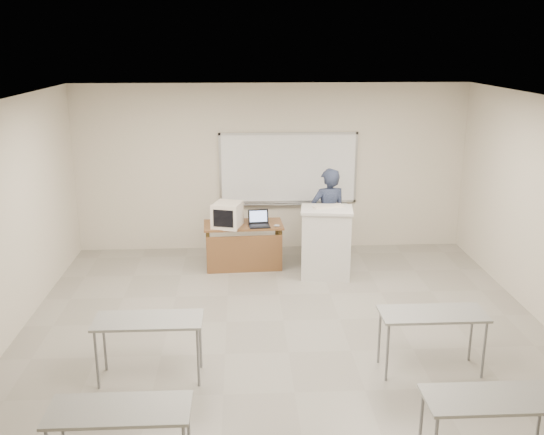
{
  "coord_description": "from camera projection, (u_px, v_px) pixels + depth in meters",
  "views": [
    {
      "loc": [
        -0.55,
        -6.68,
        3.68
      ],
      "look_at": [
        -0.09,
        2.2,
        1.09
      ],
      "focal_mm": 40.0,
      "sensor_mm": 36.0,
      "label": 1
    }
  ],
  "objects": [
    {
      "name": "floor",
      "position": [
        288.0,
        353.0,
        7.46
      ],
      "size": [
        7.0,
        8.0,
        0.01
      ],
      "primitive_type": "cube",
      "color": "gray",
      "rests_on": "ground"
    },
    {
      "name": "keyboard",
      "position": [
        328.0,
        206.0,
        9.65
      ],
      "size": [
        0.51,
        0.27,
        0.03
      ],
      "primitive_type": "cube",
      "rotation": [
        0.0,
        0.0,
        0.24
      ],
      "color": "beige",
      "rests_on": "podium"
    },
    {
      "name": "podium",
      "position": [
        326.0,
        243.0,
        9.73
      ],
      "size": [
        0.81,
        0.59,
        1.14
      ],
      "rotation": [
        0.0,
        0.0,
        -0.13
      ],
      "color": "#B8B6B0",
      "rests_on": "floor"
    },
    {
      "name": "whiteboard",
      "position": [
        288.0,
        169.0,
        10.86
      ],
      "size": [
        2.48,
        0.1,
        1.31
      ],
      "color": "white",
      "rests_on": "floor"
    },
    {
      "name": "laptop",
      "position": [
        259.0,
        222.0,
        10.01
      ],
      "size": [
        0.34,
        0.31,
        0.25
      ],
      "rotation": [
        0.0,
        0.0,
        0.09
      ],
      "color": "black",
      "rests_on": "instructor_desk"
    },
    {
      "name": "crt_monitor",
      "position": [
        228.0,
        215.0,
        9.94
      ],
      "size": [
        0.44,
        0.49,
        0.42
      ],
      "rotation": [
        0.0,
        0.0,
        -0.28
      ],
      "color": "beige",
      "rests_on": "instructor_desk"
    },
    {
      "name": "mouse",
      "position": [
        277.0,
        226.0,
        9.96
      ],
      "size": [
        0.12,
        0.09,
        0.04
      ],
      "primitive_type": "ellipsoid",
      "rotation": [
        0.0,
        0.0,
        0.33
      ],
      "color": "#9EA1A6",
      "rests_on": "instructor_desk"
    },
    {
      "name": "instructor_desk",
      "position": [
        243.0,
        239.0,
        10.09
      ],
      "size": [
        1.31,
        0.66,
        0.75
      ],
      "rotation": [
        0.0,
        0.0,
        0.05
      ],
      "color": "brown",
      "rests_on": "floor"
    },
    {
      "name": "student_desks",
      "position": [
        300.0,
        359.0,
        5.97
      ],
      "size": [
        4.4,
        2.2,
        0.73
      ],
      "color": "gray",
      "rests_on": "floor"
    },
    {
      "name": "presenter",
      "position": [
        328.0,
        217.0,
        10.23
      ],
      "size": [
        0.68,
        0.52,
        1.67
      ],
      "primitive_type": "imported",
      "rotation": [
        0.0,
        0.0,
        3.35
      ],
      "color": "black",
      "rests_on": "floor"
    }
  ]
}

